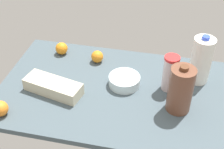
{
  "coord_description": "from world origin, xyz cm",
  "views": [
    {
      "loc": [
        26.91,
        -122.07,
        111.44
      ],
      "look_at": [
        0.0,
        0.0,
        13.0
      ],
      "focal_mm": 50.0,
      "sensor_mm": 36.0,
      "label": 1
    }
  ],
  "objects_px": {
    "tumbler_cup": "(170,73)",
    "orange_near_front": "(97,57)",
    "chocolate_milk_jug": "(181,90)",
    "mixing_bowl": "(124,81)",
    "orange_by_jug": "(0,109)",
    "milk_jug": "(201,60)",
    "orange_loose": "(62,48)",
    "egg_carton": "(53,87)"
  },
  "relations": [
    {
      "from": "milk_jug",
      "to": "orange_by_jug",
      "type": "xyz_separation_m",
      "value": [
        -0.92,
        -0.47,
        -0.09
      ]
    },
    {
      "from": "egg_carton",
      "to": "orange_by_jug",
      "type": "bearing_deg",
      "value": -118.87
    },
    {
      "from": "egg_carton",
      "to": "tumbler_cup",
      "type": "bearing_deg",
      "value": 27.99
    },
    {
      "from": "mixing_bowl",
      "to": "tumbler_cup",
      "type": "distance_m",
      "value": 0.25
    },
    {
      "from": "chocolate_milk_jug",
      "to": "orange_by_jug",
      "type": "bearing_deg",
      "value": -164.77
    },
    {
      "from": "milk_jug",
      "to": "chocolate_milk_jug",
      "type": "height_order",
      "value": "milk_jug"
    },
    {
      "from": "milk_jug",
      "to": "orange_near_front",
      "type": "xyz_separation_m",
      "value": [
        -0.58,
        0.05,
        -0.1
      ]
    },
    {
      "from": "egg_carton",
      "to": "orange_near_front",
      "type": "relative_size",
      "value": 4.31
    },
    {
      "from": "chocolate_milk_jug",
      "to": "orange_near_front",
      "type": "relative_size",
      "value": 3.62
    },
    {
      "from": "milk_jug",
      "to": "orange_near_front",
      "type": "bearing_deg",
      "value": 175.4
    },
    {
      "from": "egg_carton",
      "to": "orange_by_jug",
      "type": "distance_m",
      "value": 0.28
    },
    {
      "from": "milk_jug",
      "to": "orange_by_jug",
      "type": "relative_size",
      "value": 3.68
    },
    {
      "from": "mixing_bowl",
      "to": "chocolate_milk_jug",
      "type": "height_order",
      "value": "chocolate_milk_jug"
    },
    {
      "from": "orange_by_jug",
      "to": "orange_near_front",
      "type": "bearing_deg",
      "value": 56.72
    },
    {
      "from": "chocolate_milk_jug",
      "to": "mixing_bowl",
      "type": "bearing_deg",
      "value": 157.41
    },
    {
      "from": "egg_carton",
      "to": "milk_jug",
      "type": "xyz_separation_m",
      "value": [
        0.73,
        0.26,
        0.1
      ]
    },
    {
      "from": "tumbler_cup",
      "to": "mixing_bowl",
      "type": "bearing_deg",
      "value": -174.42
    },
    {
      "from": "orange_loose",
      "to": "mixing_bowl",
      "type": "bearing_deg",
      "value": -26.25
    },
    {
      "from": "egg_carton",
      "to": "orange_near_front",
      "type": "xyz_separation_m",
      "value": [
        0.16,
        0.31,
        0.0
      ]
    },
    {
      "from": "tumbler_cup",
      "to": "milk_jug",
      "type": "height_order",
      "value": "milk_jug"
    },
    {
      "from": "tumbler_cup",
      "to": "orange_near_front",
      "type": "distance_m",
      "value": 0.46
    },
    {
      "from": "mixing_bowl",
      "to": "tumbler_cup",
      "type": "relative_size",
      "value": 0.83
    },
    {
      "from": "egg_carton",
      "to": "milk_jug",
      "type": "bearing_deg",
      "value": 32.65
    },
    {
      "from": "milk_jug",
      "to": "orange_loose",
      "type": "bearing_deg",
      "value": 174.21
    },
    {
      "from": "mixing_bowl",
      "to": "tumbler_cup",
      "type": "height_order",
      "value": "tumbler_cup"
    },
    {
      "from": "milk_jug",
      "to": "orange_loose",
      "type": "height_order",
      "value": "milk_jug"
    },
    {
      "from": "egg_carton",
      "to": "orange_by_jug",
      "type": "height_order",
      "value": "orange_by_jug"
    },
    {
      "from": "milk_jug",
      "to": "chocolate_milk_jug",
      "type": "xyz_separation_m",
      "value": [
        -0.09,
        -0.25,
        -0.01
      ]
    },
    {
      "from": "tumbler_cup",
      "to": "orange_near_front",
      "type": "height_order",
      "value": "tumbler_cup"
    },
    {
      "from": "egg_carton",
      "to": "orange_near_front",
      "type": "distance_m",
      "value": 0.35
    },
    {
      "from": "orange_by_jug",
      "to": "orange_loose",
      "type": "relative_size",
      "value": 1.03
    },
    {
      "from": "chocolate_milk_jug",
      "to": "orange_near_front",
      "type": "distance_m",
      "value": 0.57
    },
    {
      "from": "mixing_bowl",
      "to": "egg_carton",
      "type": "relative_size",
      "value": 0.55
    },
    {
      "from": "egg_carton",
      "to": "orange_loose",
      "type": "height_order",
      "value": "orange_loose"
    },
    {
      "from": "tumbler_cup",
      "to": "chocolate_milk_jug",
      "type": "height_order",
      "value": "chocolate_milk_jug"
    },
    {
      "from": "mixing_bowl",
      "to": "egg_carton",
      "type": "height_order",
      "value": "egg_carton"
    },
    {
      "from": "orange_by_jug",
      "to": "orange_near_front",
      "type": "xyz_separation_m",
      "value": [
        0.34,
        0.52,
        -0.0
      ]
    },
    {
      "from": "milk_jug",
      "to": "orange_near_front",
      "type": "distance_m",
      "value": 0.59
    },
    {
      "from": "milk_jug",
      "to": "orange_near_front",
      "type": "height_order",
      "value": "milk_jug"
    },
    {
      "from": "mixing_bowl",
      "to": "chocolate_milk_jug",
      "type": "distance_m",
      "value": 0.33
    },
    {
      "from": "mixing_bowl",
      "to": "chocolate_milk_jug",
      "type": "xyz_separation_m",
      "value": [
        0.29,
        -0.12,
        0.09
      ]
    },
    {
      "from": "mixing_bowl",
      "to": "egg_carton",
      "type": "xyz_separation_m",
      "value": [
        -0.35,
        -0.14,
        0.01
      ]
    }
  ]
}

